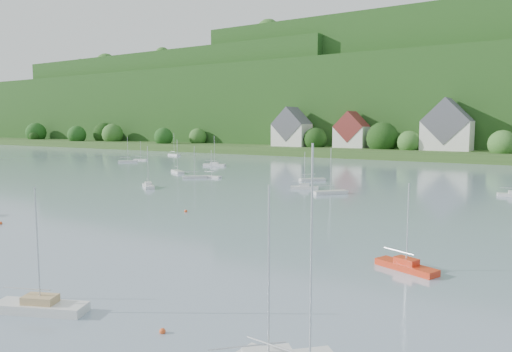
{
  "coord_description": "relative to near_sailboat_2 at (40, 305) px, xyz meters",
  "views": [
    {
      "loc": [
        38.18,
        12.59,
        12.0
      ],
      "look_at": [
        -1.36,
        75.0,
        4.0
      ],
      "focal_mm": 33.71,
      "sensor_mm": 36.0,
      "label": 1
    }
  ],
  "objects": [
    {
      "name": "mooring_buoy_2",
      "position": [
        8.77,
        1.88,
        -0.44
      ],
      "size": [
        0.38,
        0.38,
        0.38
      ],
      "primitive_type": "sphere",
      "color": "#ED5521",
      "rests_on": "ground"
    },
    {
      "name": "far_shore_strip",
      "position": [
        -10.64,
        169.75,
        1.06
      ],
      "size": [
        600.0,
        60.0,
        3.0
      ],
      "primitive_type": "cube",
      "color": "#30511E",
      "rests_on": "ground"
    },
    {
      "name": "village_building_2",
      "position": [
        -5.64,
        157.75,
        9.83
      ],
      "size": [
        16.0,
        11.44,
        18.0
      ],
      "color": "silver",
      "rests_on": "far_shore_strip"
    },
    {
      "name": "village_building_0",
      "position": [
        -65.64,
        156.75,
        9.08
      ],
      "size": [
        14.0,
        10.4,
        16.0
      ],
      "color": "silver",
      "rests_on": "far_shore_strip"
    },
    {
      "name": "far_sailboat_cluster",
      "position": [
        -7.68,
        84.75,
        -0.06
      ],
      "size": [
        193.93,
        77.07,
        8.71
      ],
      "color": "silver",
      "rests_on": "ground"
    },
    {
      "name": "forested_ridge",
      "position": [
        -10.24,
        238.32,
        22.45
      ],
      "size": [
        620.0,
        181.22,
        69.89
      ],
      "color": "#194516",
      "rests_on": "ground"
    },
    {
      "name": "mooring_buoy_5",
      "position": [
        -28.91,
        13.87,
        -0.44
      ],
      "size": [
        0.43,
        0.43,
        0.43
      ],
      "primitive_type": "sphere",
      "color": "#ED5521",
      "rests_on": "ground"
    },
    {
      "name": "near_sailboat_5",
      "position": [
        17.39,
        21.54,
        -0.02
      ],
      "size": [
        5.54,
        3.36,
        7.24
      ],
      "rotation": [
        0.0,
        0.0,
        -0.37
      ],
      "color": "red",
      "rests_on": "ground"
    },
    {
      "name": "mooring_buoy_3",
      "position": [
        -15.27,
        31.94,
        -0.44
      ],
      "size": [
        0.45,
        0.45,
        0.45
      ],
      "primitive_type": "sphere",
      "color": "#ED5521",
      "rests_on": "ground"
    },
    {
      "name": "near_sailboat_2",
      "position": [
        0.0,
        0.0,
        0.0
      ],
      "size": [
        6.16,
        3.9,
        8.08
      ],
      "rotation": [
        0.0,
        0.0,
        0.41
      ],
      "color": "silver",
      "rests_on": "ground"
    },
    {
      "name": "village_building_1",
      "position": [
        -40.64,
        158.75,
        8.32
      ],
      "size": [
        12.0,
        9.36,
        14.0
      ],
      "color": "silver",
      "rests_on": "far_shore_strip"
    }
  ]
}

